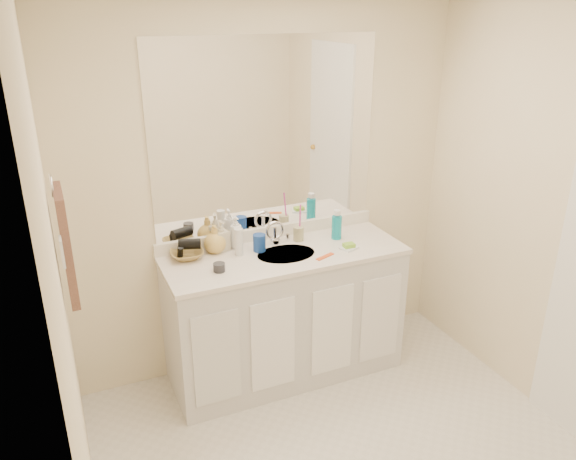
% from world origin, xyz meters
% --- Properties ---
extents(wall_back, '(2.60, 0.02, 2.40)m').
position_xyz_m(wall_back, '(0.00, 1.30, 1.20)').
color(wall_back, '#FDECC6').
rests_on(wall_back, floor).
extents(wall_left, '(0.02, 2.60, 2.40)m').
position_xyz_m(wall_left, '(-1.30, 0.00, 1.20)').
color(wall_left, '#FDECC6').
rests_on(wall_left, floor).
extents(vanity_cabinet, '(1.50, 0.55, 0.85)m').
position_xyz_m(vanity_cabinet, '(0.00, 1.02, 0.42)').
color(vanity_cabinet, silver).
rests_on(vanity_cabinet, floor).
extents(countertop, '(1.52, 0.57, 0.03)m').
position_xyz_m(countertop, '(0.00, 1.02, 0.86)').
color(countertop, white).
rests_on(countertop, vanity_cabinet).
extents(backsplash, '(1.52, 0.03, 0.08)m').
position_xyz_m(backsplash, '(0.00, 1.29, 0.92)').
color(backsplash, white).
rests_on(backsplash, countertop).
extents(sink_basin, '(0.37, 0.37, 0.02)m').
position_xyz_m(sink_basin, '(0.00, 1.00, 0.87)').
color(sink_basin, '#BBB3A4').
rests_on(sink_basin, countertop).
extents(faucet, '(0.02, 0.02, 0.11)m').
position_xyz_m(faucet, '(0.00, 1.18, 0.94)').
color(faucet, silver).
rests_on(faucet, countertop).
extents(mirror, '(1.48, 0.01, 1.20)m').
position_xyz_m(mirror, '(0.00, 1.29, 1.56)').
color(mirror, white).
rests_on(mirror, wall_back).
extents(blue_mug, '(0.08, 0.08, 0.11)m').
position_xyz_m(blue_mug, '(-0.13, 1.12, 0.93)').
color(blue_mug, navy).
rests_on(blue_mug, countertop).
extents(tan_cup, '(0.09, 0.09, 0.09)m').
position_xyz_m(tan_cup, '(0.16, 1.17, 0.93)').
color(tan_cup, tan).
rests_on(tan_cup, countertop).
extents(toothbrush, '(0.02, 0.04, 0.20)m').
position_xyz_m(toothbrush, '(0.17, 1.17, 1.03)').
color(toothbrush, '#EB3EB0').
rests_on(toothbrush, tan_cup).
extents(mouthwash_bottle, '(0.07, 0.07, 0.16)m').
position_xyz_m(mouthwash_bottle, '(0.40, 1.10, 0.96)').
color(mouthwash_bottle, '#0D92A7').
rests_on(mouthwash_bottle, countertop).
extents(soap_dish, '(0.13, 0.11, 0.01)m').
position_xyz_m(soap_dish, '(0.39, 0.91, 0.89)').
color(soap_dish, white).
rests_on(soap_dish, countertop).
extents(green_soap, '(0.07, 0.05, 0.03)m').
position_xyz_m(green_soap, '(0.39, 0.91, 0.90)').
color(green_soap, '#84C530').
rests_on(green_soap, soap_dish).
extents(orange_comb, '(0.14, 0.08, 0.01)m').
position_xyz_m(orange_comb, '(0.20, 0.86, 0.88)').
color(orange_comb, '#DA4B17').
rests_on(orange_comb, countertop).
extents(dark_jar, '(0.08, 0.08, 0.05)m').
position_xyz_m(dark_jar, '(-0.45, 0.94, 0.90)').
color(dark_jar, '#2A2B30').
rests_on(dark_jar, countertop).
extents(extra_white_bottle, '(0.06, 0.06, 0.17)m').
position_xyz_m(extra_white_bottle, '(-0.27, 1.11, 0.97)').
color(extra_white_bottle, white).
rests_on(extra_white_bottle, countertop).
extents(soap_bottle_white, '(0.08, 0.08, 0.21)m').
position_xyz_m(soap_bottle_white, '(-0.25, 1.22, 0.98)').
color(soap_bottle_white, white).
rests_on(soap_bottle_white, countertop).
extents(soap_bottle_cream, '(0.10, 0.11, 0.19)m').
position_xyz_m(soap_bottle_cream, '(-0.35, 1.23, 0.98)').
color(soap_bottle_cream, beige).
rests_on(soap_bottle_cream, countertop).
extents(soap_bottle_yellow, '(0.15, 0.15, 0.18)m').
position_xyz_m(soap_bottle_yellow, '(-0.39, 1.21, 0.97)').
color(soap_bottle_yellow, '#D9B254').
rests_on(soap_bottle_yellow, countertop).
extents(wicker_basket, '(0.22, 0.22, 0.05)m').
position_xyz_m(wicker_basket, '(-0.58, 1.19, 0.90)').
color(wicker_basket, olive).
rests_on(wicker_basket, countertop).
extents(hair_dryer, '(0.15, 0.10, 0.07)m').
position_xyz_m(hair_dryer, '(-0.56, 1.19, 0.97)').
color(hair_dryer, black).
rests_on(hair_dryer, wicker_basket).
extents(towel_ring, '(0.01, 0.11, 0.11)m').
position_xyz_m(towel_ring, '(-1.27, 0.77, 1.55)').
color(towel_ring, silver).
rests_on(towel_ring, wall_left).
extents(hand_towel, '(0.04, 0.32, 0.55)m').
position_xyz_m(hand_towel, '(-1.25, 0.77, 1.25)').
color(hand_towel, '#4E332A').
rests_on(hand_towel, towel_ring).
extents(switch_plate, '(0.01, 0.08, 0.13)m').
position_xyz_m(switch_plate, '(-1.27, 0.57, 1.30)').
color(switch_plate, silver).
rests_on(switch_plate, wall_left).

